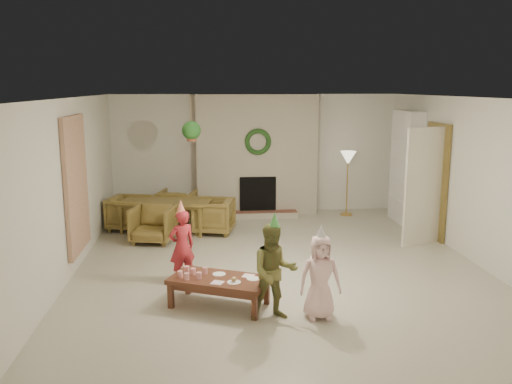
{
  "coord_description": "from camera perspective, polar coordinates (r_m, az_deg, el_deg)",
  "views": [
    {
      "loc": [
        -1.08,
        -7.62,
        2.67
      ],
      "look_at": [
        -0.3,
        0.4,
        1.05
      ],
      "focal_mm": 37.24,
      "sensor_mm": 36.0,
      "label": 1
    }
  ],
  "objects": [
    {
      "name": "floor",
      "position": [
        8.15,
        2.39,
        -7.77
      ],
      "size": [
        7.0,
        7.0,
        0.0
      ],
      "primitive_type": "plane",
      "color": "#B7B29E",
      "rests_on": "ground"
    },
    {
      "name": "ceiling",
      "position": [
        7.7,
        2.55,
        10.09
      ],
      "size": [
        7.0,
        7.0,
        0.0
      ],
      "primitive_type": "plane",
      "rotation": [
        3.14,
        0.0,
        0.0
      ],
      "color": "white",
      "rests_on": "wall_back"
    },
    {
      "name": "wall_back",
      "position": [
        11.27,
        -0.01,
        4.11
      ],
      "size": [
        7.0,
        0.0,
        7.0
      ],
      "primitive_type": "plane",
      "rotation": [
        1.57,
        0.0,
        0.0
      ],
      "color": "silver",
      "rests_on": "floor"
    },
    {
      "name": "wall_front",
      "position": [
        4.49,
        8.73,
        -7.18
      ],
      "size": [
        7.0,
        0.0,
        7.0
      ],
      "primitive_type": "plane",
      "rotation": [
        -1.57,
        0.0,
        0.0
      ],
      "color": "silver",
      "rests_on": "floor"
    },
    {
      "name": "wall_left",
      "position": [
        7.99,
        -19.36,
        0.48
      ],
      "size": [
        0.0,
        7.0,
        7.0
      ],
      "primitive_type": "plane",
      "rotation": [
        1.57,
        0.0,
        1.57
      ],
      "color": "silver",
      "rests_on": "floor"
    },
    {
      "name": "wall_right",
      "position": [
        8.76,
        22.29,
        1.18
      ],
      "size": [
        0.0,
        7.0,
        7.0
      ],
      "primitive_type": "plane",
      "rotation": [
        1.57,
        0.0,
        -1.57
      ],
      "color": "silver",
      "rests_on": "floor"
    },
    {
      "name": "fireplace_mass",
      "position": [
        11.07,
        0.09,
        3.98
      ],
      "size": [
        2.5,
        0.4,
        2.5
      ],
      "primitive_type": "cube",
      "color": "#551617",
      "rests_on": "floor"
    },
    {
      "name": "fireplace_hearth",
      "position": [
        10.94,
        0.27,
        -2.44
      ],
      "size": [
        1.6,
        0.3,
        0.12
      ],
      "primitive_type": "cube",
      "color": "maroon",
      "rests_on": "floor"
    },
    {
      "name": "fireplace_firebox",
      "position": [
        11.02,
        0.18,
        -0.26
      ],
      "size": [
        0.75,
        0.12,
        0.75
      ],
      "primitive_type": "cube",
      "color": "black",
      "rests_on": "floor"
    },
    {
      "name": "fireplace_wreath",
      "position": [
        10.81,
        0.21,
        5.41
      ],
      "size": [
        0.54,
        0.1,
        0.54
      ],
      "primitive_type": "torus",
      "rotation": [
        1.57,
        0.0,
        0.0
      ],
      "color": "#1A4118",
      "rests_on": "fireplace_mass"
    },
    {
      "name": "floor_lamp_base",
      "position": [
        11.34,
        9.67,
        -2.36
      ],
      "size": [
        0.25,
        0.25,
        0.03
      ],
      "primitive_type": "cylinder",
      "color": "gold",
      "rests_on": "floor"
    },
    {
      "name": "floor_lamp_post",
      "position": [
        11.21,
        9.77,
        0.69
      ],
      "size": [
        0.03,
        0.03,
        1.21
      ],
      "primitive_type": "cylinder",
      "color": "gold",
      "rests_on": "floor"
    },
    {
      "name": "floor_lamp_shade",
      "position": [
        11.12,
        9.87,
        3.65
      ],
      "size": [
        0.32,
        0.32,
        0.27
      ],
      "primitive_type": "cone",
      "rotation": [
        3.14,
        0.0,
        0.0
      ],
      "color": "beige",
      "rests_on": "floor_lamp_post"
    },
    {
      "name": "bookshelf_carcass",
      "position": [
        10.79,
        15.84,
        2.55
      ],
      "size": [
        0.3,
        1.0,
        2.2
      ],
      "primitive_type": "cube",
      "color": "white",
      "rests_on": "floor"
    },
    {
      "name": "bookshelf_shelf_a",
      "position": [
        10.89,
        15.56,
        -0.83
      ],
      "size": [
        0.3,
        0.92,
        0.03
      ],
      "primitive_type": "cube",
      "color": "white",
      "rests_on": "bookshelf_carcass"
    },
    {
      "name": "bookshelf_shelf_b",
      "position": [
        10.82,
        15.67,
        1.25
      ],
      "size": [
        0.3,
        0.92,
        0.03
      ],
      "primitive_type": "cube",
      "color": "white",
      "rests_on": "bookshelf_carcass"
    },
    {
      "name": "bookshelf_shelf_c",
      "position": [
        10.76,
        15.78,
        3.34
      ],
      "size": [
        0.3,
        0.92,
        0.03
      ],
      "primitive_type": "cube",
      "color": "white",
      "rests_on": "bookshelf_carcass"
    },
    {
      "name": "bookshelf_shelf_d",
      "position": [
        10.71,
        15.9,
        5.46
      ],
      "size": [
        0.3,
        0.92,
        0.03
      ],
      "primitive_type": "cube",
      "color": "white",
      "rests_on": "bookshelf_carcass"
    },
    {
      "name": "books_row_lower",
      "position": [
        10.72,
        15.78,
        -0.26
      ],
      "size": [
        0.2,
        0.4,
        0.24
      ],
      "primitive_type": "cube",
      "color": "#B02F20",
      "rests_on": "bookshelf_shelf_a"
    },
    {
      "name": "books_row_mid",
      "position": [
        10.83,
        15.52,
        2.02
      ],
      "size": [
        0.2,
        0.44,
        0.24
      ],
      "primitive_type": "cube",
      "color": "#274A92",
      "rests_on": "bookshelf_shelf_b"
    },
    {
      "name": "books_row_upper",
      "position": [
        10.64,
        15.91,
        3.96
      ],
      "size": [
        0.2,
        0.36,
        0.22
      ],
      "primitive_type": "cube",
      "color": "#AB9524",
      "rests_on": "bookshelf_shelf_c"
    },
    {
      "name": "door_frame",
      "position": [
        9.84,
        18.77,
        1.1
      ],
      "size": [
        0.05,
        0.86,
        2.04
      ],
      "primitive_type": "cube",
      "color": "olive",
      "rests_on": "floor"
    },
    {
      "name": "door_leaf",
      "position": [
        9.35,
        17.58,
        0.54
      ],
      "size": [
        0.77,
        0.32,
        2.0
      ],
      "primitive_type": "cube",
      "rotation": [
        0.0,
        0.0,
        -1.22
      ],
      "color": "beige",
      "rests_on": "floor"
    },
    {
      "name": "curtain_panel",
      "position": [
        8.17,
        -18.77,
        0.75
      ],
      "size": [
        0.06,
        1.2,
        2.0
      ],
      "primitive_type": "cube",
      "color": "#C8AC8D",
      "rests_on": "wall_left"
    },
    {
      "name": "dining_table",
      "position": [
        10.02,
        -9.63,
        -2.54
      ],
      "size": [
        1.82,
        1.29,
        0.58
      ],
      "primitive_type": "imported",
      "rotation": [
        0.0,
        0.0,
        -0.24
      ],
      "color": "olive",
      "rests_on": "floor"
    },
    {
      "name": "dining_chair_near",
      "position": [
        9.35,
        -10.98,
        -3.41
      ],
      "size": [
        0.83,
        0.85,
        0.64
      ],
      "primitive_type": "imported",
      "rotation": [
        0.0,
        0.0,
        -0.24
      ],
      "color": "olive",
      "rests_on": "floor"
    },
    {
      "name": "dining_chair_far",
      "position": [
        10.69,
        -8.46,
        -1.47
      ],
      "size": [
        0.83,
        0.85,
        0.64
      ],
      "primitive_type": "imported",
      "rotation": [
        0.0,
        0.0,
        2.9
      ],
      "color": "olive",
      "rests_on": "floor"
    },
    {
      "name": "dining_chair_left",
      "position": [
        10.26,
        -13.5,
        -2.21
      ],
      "size": [
        0.85,
        0.83,
        0.64
      ],
      "primitive_type": "imported",
      "rotation": [
        0.0,
        0.0,
        1.33
      ],
      "color": "olive",
      "rests_on": "floor"
    },
    {
      "name": "dining_chair_right",
      "position": [
        9.78,
        -4.57,
        -2.58
      ],
      "size": [
        0.85,
        0.83,
        0.64
      ],
      "primitive_type": "imported",
      "rotation": [
        0.0,
        0.0,
        -1.81
      ],
      "color": "olive",
      "rests_on": "floor"
    },
    {
      "name": "hanging_plant_cord",
      "position": [
        9.14,
        -6.99,
        8.02
      ],
      "size": [
        0.01,
        0.01,
        0.7
      ],
      "primitive_type": "cylinder",
      "color": "tan",
      "rests_on": "ceiling"
    },
    {
      "name": "hanging_plant_pot",
      "position": [
        9.17,
        -6.94,
        5.83
      ],
      "size": [
        0.16,
        0.16,
        0.12
      ],
      "primitive_type": "cylinder",
      "color": "brown",
      "rests_on": "hanging_plant_cord"
    },
    {
      "name": "hanging_plant_foliage",
      "position": [
        9.16,
        -6.96,
        6.58
      ],
      "size": [
        0.32,
        0.32,
        0.32
      ],
      "primitive_type": "sphere",
      "color": "#1D531B",
      "rests_on": "hanging_plant_pot"
    },
    {
      "name": "coffee_table_top",
      "position": [
        6.59,
        -3.98,
        -9.4
      ],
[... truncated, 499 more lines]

